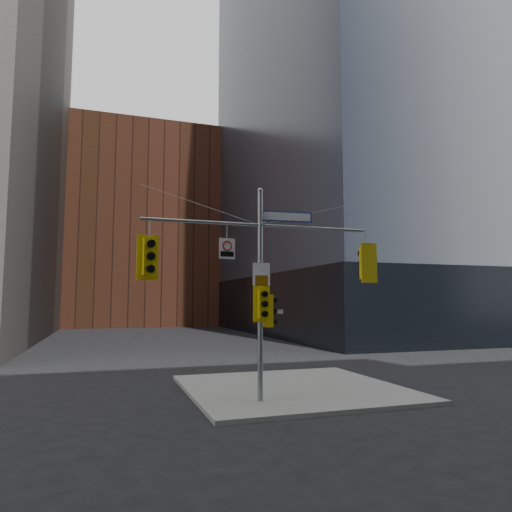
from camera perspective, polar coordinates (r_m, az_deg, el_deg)
ground at (r=13.93m, az=3.38°, el=-19.85°), size 160.00×160.00×0.00m
sidewalk_corner at (r=18.27m, az=4.61°, el=-16.18°), size 8.00×8.00×0.15m
podium_ne at (r=55.43m, az=18.24°, el=-5.80°), size 36.40×36.40×6.00m
brick_midrise at (r=71.51m, az=-14.19°, el=3.04°), size 26.00×20.00×28.00m
signal_assembly at (r=15.41m, az=0.54°, el=-1.94°), size 8.00×0.80×7.30m
traffic_light_west_arm at (r=14.68m, az=-13.23°, el=-0.10°), size 0.69×0.60×1.45m
traffic_light_east_arm at (r=17.20m, az=13.55°, el=-0.88°), size 0.69×0.58×1.45m
traffic_light_pole_side at (r=15.49m, az=1.68°, el=-6.84°), size 0.42×0.36×1.10m
traffic_light_pole_front at (r=15.12m, az=0.87°, el=-6.01°), size 0.57×0.45×1.19m
street_sign_blade at (r=15.99m, az=3.88°, el=4.92°), size 1.83×0.19×0.36m
regulatory_sign_arm at (r=15.12m, az=-3.64°, el=1.02°), size 0.55×0.10×0.69m
regulatory_sign_pole at (r=15.29m, az=0.68°, el=-2.37°), size 0.59×0.11×0.77m
street_blade_ew at (r=15.54m, az=2.11°, el=-6.96°), size 0.73×0.11×0.15m
street_blade_ns at (r=15.82m, az=-0.00°, el=-7.65°), size 0.04×0.67×0.13m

